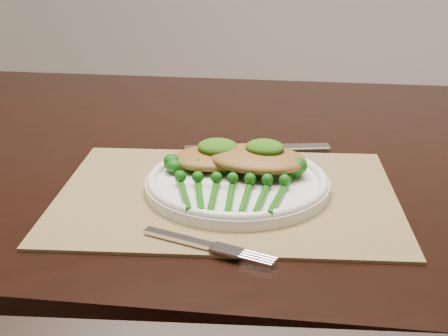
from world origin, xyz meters
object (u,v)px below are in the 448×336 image
(dinner_plate, at_px, (237,182))
(chicken_fillet_left, at_px, (217,158))
(placemat, at_px, (227,195))
(broccolini_bundle, at_px, (232,190))

(dinner_plate, height_order, chicken_fillet_left, chicken_fillet_left)
(dinner_plate, bearing_deg, placemat, -121.51)
(placemat, distance_m, dinner_plate, 0.02)
(dinner_plate, xyz_separation_m, chicken_fillet_left, (-0.04, 0.04, 0.02))
(dinner_plate, distance_m, broccolini_bundle, 0.05)
(placemat, height_order, chicken_fillet_left, chicken_fillet_left)
(placemat, height_order, dinner_plate, dinner_plate)
(chicken_fillet_left, relative_size, broccolini_bundle, 0.65)
(dinner_plate, bearing_deg, broccolini_bundle, -83.15)
(dinner_plate, relative_size, chicken_fillet_left, 1.95)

